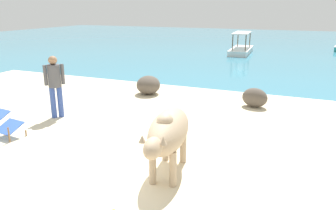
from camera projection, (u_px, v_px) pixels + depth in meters
The scene contains 8 objects.
sand_beach at pixel (78, 177), 5.77m from camera, with size 18.00×14.00×0.04m, color beige.
water_surface at pixel (261, 46), 25.18m from camera, with size 60.00×36.00×0.03m, color teal.
cow at pixel (168, 132), 5.64m from camera, with size 0.89×2.11×1.17m.
deck_chair_far at pixel (2, 123), 7.26m from camera, with size 0.63×0.83×0.68m.
person_standing at pixel (55, 82), 8.56m from camera, with size 0.39×0.38×1.62m.
shore_rock_large at pixel (255, 98), 9.65m from camera, with size 0.74×0.52×0.56m, color brown.
shore_rock_medium at pixel (148, 85), 11.08m from camera, with size 0.88×0.78×0.61m, color brown.
boat_white at pixel (241, 49), 20.85m from camera, with size 1.37×3.73×1.29m.
Camera 1 is at (3.46, -4.16, 2.86)m, focal length 35.66 mm.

